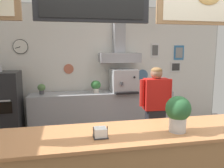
# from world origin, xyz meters

# --- Properties ---
(back_wall_assembly) EXTENTS (5.52, 2.96, 2.74)m
(back_wall_assembly) POSITION_xyz_m (0.02, 2.56, 1.47)
(back_wall_assembly) COLOR #9E9E99
(back_wall_assembly) RESTS_ON ground_plane
(back_prep_counter) EXTENTS (2.99, 0.53, 0.92)m
(back_prep_counter) POSITION_xyz_m (-0.11, 2.38, 0.45)
(back_prep_counter) COLOR #A3A5AD
(back_prep_counter) RESTS_ON ground_plane
(pizza_oven) EXTENTS (0.71, 0.65, 1.51)m
(pizza_oven) POSITION_xyz_m (-2.06, 2.13, 0.71)
(pizza_oven) COLOR #232326
(pizza_oven) RESTS_ON ground_plane
(shop_worker) EXTENTS (0.55, 0.24, 1.53)m
(shop_worker) POSITION_xyz_m (0.57, 1.16, 0.83)
(shop_worker) COLOR #232328
(shop_worker) RESTS_ON ground_plane
(espresso_machine) EXTENTS (0.53, 0.55, 0.47)m
(espresso_machine) POSITION_xyz_m (0.34, 2.35, 1.15)
(espresso_machine) COLOR silver
(espresso_machine) RESTS_ON back_prep_counter
(potted_oregano) EXTENTS (0.21, 0.21, 0.26)m
(potted_oregano) POSITION_xyz_m (-0.26, 2.35, 1.06)
(potted_oregano) COLOR beige
(potted_oregano) RESTS_ON back_prep_counter
(potted_basil) EXTENTS (0.15, 0.15, 0.21)m
(potted_basil) POSITION_xyz_m (-1.34, 2.40, 1.04)
(potted_basil) COLOR #4C4C51
(potted_basil) RESTS_ON back_prep_counter
(basil_vase) EXTENTS (0.24, 0.24, 0.35)m
(basil_vase) POSITION_xyz_m (0.17, -0.37, 1.22)
(basil_vase) COLOR silver
(basil_vase) RESTS_ON service_counter
(napkin_holder) EXTENTS (0.14, 0.13, 0.10)m
(napkin_holder) POSITION_xyz_m (-0.59, -0.36, 1.07)
(napkin_holder) COLOR #262628
(napkin_holder) RESTS_ON service_counter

